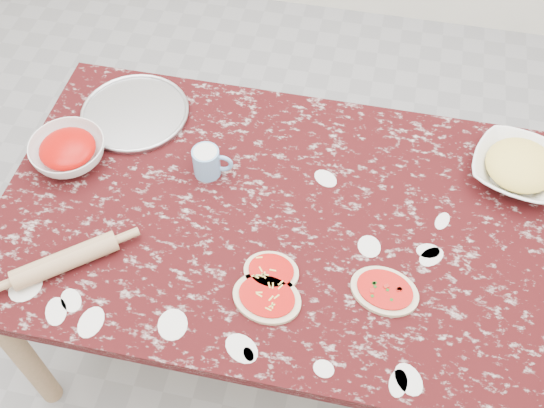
{
  "coord_description": "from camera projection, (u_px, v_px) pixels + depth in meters",
  "views": [
    {
      "loc": [
        0.22,
        -1.05,
        2.26
      ],
      "look_at": [
        0.0,
        0.0,
        0.8
      ],
      "focal_mm": 42.18,
      "sensor_mm": 36.0,
      "label": 1
    }
  ],
  "objects": [
    {
      "name": "worktable",
      "position": [
        272.0,
        230.0,
        1.92
      ],
      "size": [
        1.6,
        1.0,
        0.75
      ],
      "color": "black",
      "rests_on": "ground"
    },
    {
      "name": "pizza_tray",
      "position": [
        135.0,
        113.0,
        2.09
      ],
      "size": [
        0.45,
        0.45,
        0.01
      ],
      "primitive_type": "cylinder",
      "rotation": [
        0.0,
        0.0,
        0.43
      ],
      "color": "#B2B2B7",
      "rests_on": "worktable"
    },
    {
      "name": "pizza_right",
      "position": [
        385.0,
        291.0,
        1.7
      ],
      "size": [
        0.21,
        0.18,
        0.02
      ],
      "color": "beige",
      "rests_on": "worktable"
    },
    {
      "name": "flour_mug",
      "position": [
        208.0,
        162.0,
        1.91
      ],
      "size": [
        0.12,
        0.08,
        0.1
      ],
      "color": "#71A3D6",
      "rests_on": "worktable"
    },
    {
      "name": "cheese_bowl",
      "position": [
        518.0,
        169.0,
        1.91
      ],
      "size": [
        0.34,
        0.34,
        0.07
      ],
      "primitive_type": "imported",
      "rotation": [
        0.0,
        0.0,
        -0.27
      ],
      "color": "white",
      "rests_on": "worktable"
    },
    {
      "name": "pizza_mid",
      "position": [
        271.0,
        272.0,
        1.73
      ],
      "size": [
        0.16,
        0.14,
        0.02
      ],
      "color": "beige",
      "rests_on": "worktable"
    },
    {
      "name": "ground",
      "position": [
        272.0,
        327.0,
        2.46
      ],
      "size": [
        4.0,
        4.0,
        0.0
      ],
      "primitive_type": "plane",
      "color": "gray"
    },
    {
      "name": "sauce_bowl",
      "position": [
        69.0,
        152.0,
        1.95
      ],
      "size": [
        0.29,
        0.29,
        0.07
      ],
      "primitive_type": "imported",
      "rotation": [
        0.0,
        0.0,
        0.33
      ],
      "color": "white",
      "rests_on": "worktable"
    },
    {
      "name": "pizza_left",
      "position": [
        267.0,
        298.0,
        1.69
      ],
      "size": [
        0.21,
        0.18,
        0.02
      ],
      "color": "beige",
      "rests_on": "worktable"
    },
    {
      "name": "rolling_pin",
      "position": [
        65.0,
        260.0,
        1.73
      ],
      "size": [
        0.26,
        0.23,
        0.06
      ],
      "primitive_type": "cylinder",
      "rotation": [
        0.0,
        1.57,
        0.68
      ],
      "color": "tan",
      "rests_on": "worktable"
    }
  ]
}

